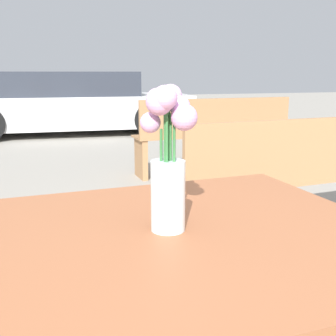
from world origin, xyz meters
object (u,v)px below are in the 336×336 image
at_px(table_front, 192,263).
at_px(parked_car, 70,104).
at_px(bench_middle, 214,132).
at_px(flower_vase, 168,163).
at_px(bench_near, 298,176).

xyz_separation_m(table_front, parked_car, (0.20, 7.20, -0.09)).
bearing_deg(table_front, bench_middle, 66.12).
distance_m(bench_middle, parked_car, 4.03).
bearing_deg(bench_middle, table_front, -113.88).
xyz_separation_m(flower_vase, parked_car, (0.27, 7.18, -0.36)).
height_order(table_front, flower_vase, flower_vase).
bearing_deg(flower_vase, table_front, -15.45).
bearing_deg(flower_vase, bench_middle, 65.16).
relative_size(table_front, bench_near, 0.61).
bearing_deg(parked_car, table_front, -91.63).
distance_m(table_front, bench_near, 1.84).
bearing_deg(bench_near, bench_middle, 82.49).
distance_m(flower_vase, bench_near, 1.91).
height_order(bench_near, parked_car, parked_car).
bearing_deg(flower_vase, bench_near, 45.98).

